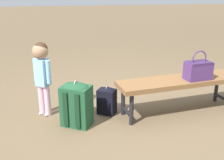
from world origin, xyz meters
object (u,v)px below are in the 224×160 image
at_px(handbag, 198,70).
at_px(backpack_small, 107,100).
at_px(backpack_large, 77,103).
at_px(park_bench, 179,83).
at_px(child_standing, 42,68).

height_order(handbag, backpack_small, handbag).
bearing_deg(backpack_large, backpack_small, -149.87).
bearing_deg(park_bench, handbag, 166.63).
relative_size(park_bench, handbag, 4.45).
xyz_separation_m(child_standing, backpack_small, (-0.77, 0.11, -0.44)).
distance_m(park_bench, backpack_small, 0.94).
relative_size(park_bench, backpack_large, 2.98).
xyz_separation_m(park_bench, backpack_large, (1.30, 0.10, -0.12)).
distance_m(park_bench, child_standing, 1.71).
bearing_deg(handbag, park_bench, -13.37).
bearing_deg(backpack_small, park_bench, 172.03).
bearing_deg(handbag, backpack_small, -9.01).
bearing_deg(child_standing, park_bench, 171.86).
distance_m(backpack_large, backpack_small, 0.46).
xyz_separation_m(handbag, backpack_large, (1.51, 0.05, -0.30)).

